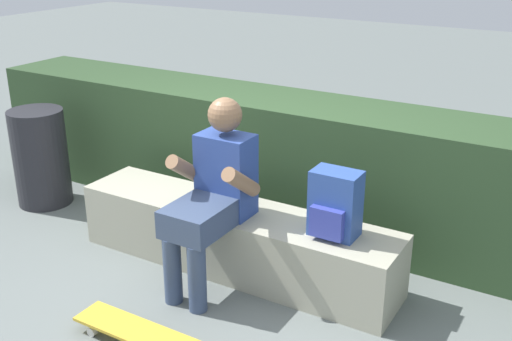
{
  "coord_description": "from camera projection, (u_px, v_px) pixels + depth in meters",
  "views": [
    {
      "loc": [
        1.97,
        -2.64,
        2.12
      ],
      "look_at": [
        0.09,
        0.53,
        0.67
      ],
      "focal_mm": 43.49,
      "sensor_mm": 36.0,
      "label": 1
    }
  ],
  "objects": [
    {
      "name": "ground_plane",
      "position": [
        200.0,
        296.0,
        3.82
      ],
      "size": [
        24.0,
        24.0,
        0.0
      ],
      "primitive_type": "plane",
      "color": "slate"
    },
    {
      "name": "bench_main",
      "position": [
        235.0,
        238.0,
        4.07
      ],
      "size": [
        2.21,
        0.47,
        0.43
      ],
      "color": "#A2A08A",
      "rests_on": "ground"
    },
    {
      "name": "person_skater",
      "position": [
        213.0,
        191.0,
        3.76
      ],
      "size": [
        0.49,
        0.62,
        1.18
      ],
      "color": "#2D4793",
      "rests_on": "ground"
    },
    {
      "name": "skateboard_near_person",
      "position": [
        139.0,
        333.0,
        3.35
      ],
      "size": [
        0.8,
        0.2,
        0.09
      ],
      "color": "gold",
      "rests_on": "ground"
    },
    {
      "name": "backpack_on_bench",
      "position": [
        335.0,
        205.0,
        3.58
      ],
      "size": [
        0.28,
        0.23,
        0.4
      ],
      "color": "#2D4C99",
      "rests_on": "bench_main"
    },
    {
      "name": "hedge_row",
      "position": [
        276.0,
        158.0,
        4.75
      ],
      "size": [
        5.16,
        0.68,
        0.95
      ],
      "color": "#2B4426",
      "rests_on": "ground"
    },
    {
      "name": "trash_bin",
      "position": [
        41.0,
        157.0,
        5.0
      ],
      "size": [
        0.43,
        0.43,
        0.79
      ],
      "color": "#232328",
      "rests_on": "ground"
    }
  ]
}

